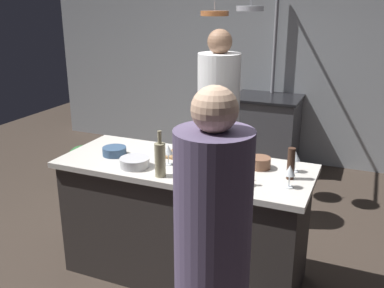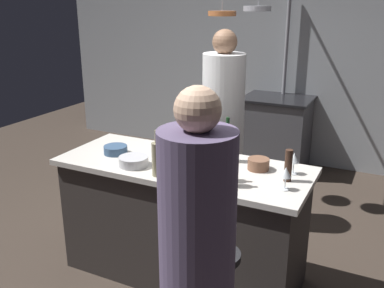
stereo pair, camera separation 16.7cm
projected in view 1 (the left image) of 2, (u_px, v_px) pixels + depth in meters
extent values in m
plane|color=#382D26|center=(184.00, 272.00, 3.35)|extent=(9.00, 9.00, 0.00)
cube|color=#9EA3A8|center=(277.00, 58.00, 5.43)|extent=(6.40, 0.16, 2.60)
cube|color=#332D2B|center=(184.00, 223.00, 3.22)|extent=(1.72, 0.66, 0.86)
cube|color=beige|center=(184.00, 166.00, 3.07)|extent=(1.80, 0.72, 0.04)
cube|color=#47474C|center=(265.00, 133.00, 5.35)|extent=(0.76, 0.60, 0.86)
cube|color=black|center=(267.00, 98.00, 5.21)|extent=(0.80, 0.64, 0.03)
cylinder|color=white|center=(218.00, 140.00, 3.95)|extent=(0.37, 0.37, 1.56)
sphere|color=#8C664C|center=(220.00, 42.00, 3.67)|extent=(0.21, 0.21, 0.21)
cylinder|color=black|center=(227.00, 255.00, 2.40)|extent=(0.26, 0.26, 0.04)
cylinder|color=#594C6B|center=(212.00, 280.00, 2.06)|extent=(0.35, 0.35, 1.48)
sphere|color=#D8AD8C|center=(215.00, 109.00, 1.79)|extent=(0.20, 0.20, 0.20)
cylinder|color=gray|center=(273.00, 78.00, 5.37)|extent=(0.04, 0.04, 2.15)
cylinder|color=#B26638|center=(215.00, 13.00, 4.09)|extent=(0.27, 0.27, 0.04)
cylinder|color=gray|center=(250.00, 8.00, 3.92)|extent=(0.25, 0.25, 0.04)
cylinder|color=brown|center=(85.00, 184.00, 4.75)|extent=(0.24, 0.24, 0.16)
sphere|color=#2D6633|center=(83.00, 162.00, 4.67)|extent=(0.36, 0.36, 0.36)
cube|color=#997047|center=(188.00, 155.00, 3.20)|extent=(0.32, 0.22, 0.02)
cylinder|color=#382319|center=(291.00, 164.00, 2.78)|extent=(0.05, 0.05, 0.21)
cylinder|color=gray|center=(160.00, 160.00, 2.82)|extent=(0.07, 0.07, 0.22)
cylinder|color=gray|center=(160.00, 137.00, 2.77)|extent=(0.03, 0.03, 0.08)
cylinder|color=brown|center=(230.00, 170.00, 2.69)|extent=(0.07, 0.07, 0.20)
cylinder|color=brown|center=(231.00, 148.00, 2.64)|extent=(0.03, 0.03, 0.08)
cylinder|color=#143319|center=(228.00, 145.00, 3.09)|extent=(0.07, 0.07, 0.24)
cylinder|color=#143319|center=(228.00, 123.00, 3.04)|extent=(0.03, 0.03, 0.08)
cylinder|color=#B78C8E|center=(220.00, 162.00, 2.76)|extent=(0.07, 0.07, 0.25)
cylinder|color=#B78C8E|center=(221.00, 137.00, 2.71)|extent=(0.03, 0.03, 0.08)
cylinder|color=silver|center=(294.00, 171.00, 2.93)|extent=(0.06, 0.06, 0.01)
cylinder|color=silver|center=(295.00, 166.00, 2.91)|extent=(0.01, 0.01, 0.07)
cone|color=silver|center=(295.00, 156.00, 2.89)|extent=(0.07, 0.07, 0.06)
cylinder|color=silver|center=(289.00, 187.00, 2.68)|extent=(0.06, 0.06, 0.01)
cylinder|color=silver|center=(289.00, 181.00, 2.67)|extent=(0.01, 0.01, 0.07)
cone|color=silver|center=(290.00, 170.00, 2.65)|extent=(0.07, 0.07, 0.06)
cylinder|color=silver|center=(168.00, 164.00, 3.05)|extent=(0.06, 0.06, 0.01)
cylinder|color=silver|center=(168.00, 159.00, 3.03)|extent=(0.01, 0.01, 0.07)
cone|color=silver|center=(168.00, 149.00, 3.01)|extent=(0.07, 0.07, 0.06)
cylinder|color=#B7B7BC|center=(135.00, 162.00, 3.00)|extent=(0.21, 0.21, 0.07)
cylinder|color=#334C6B|center=(114.00, 151.00, 3.23)|extent=(0.18, 0.18, 0.06)
cylinder|color=brown|center=(260.00, 163.00, 2.98)|extent=(0.15, 0.15, 0.08)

